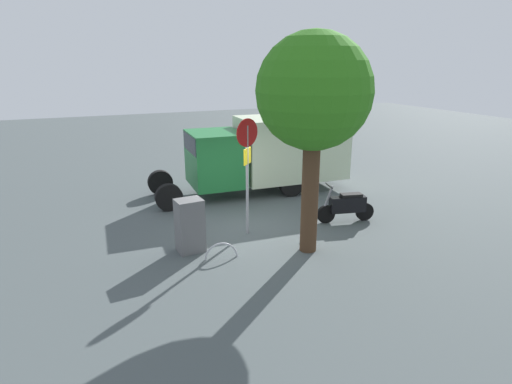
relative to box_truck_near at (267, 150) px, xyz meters
name	(u,v)px	position (x,y,z in m)	size (l,w,h in m)	color
ground_plane	(249,228)	(2.06, 3.27, -1.55)	(60.00, 60.00, 0.00)	#485051
box_truck_near	(267,150)	(0.00, 0.00, 0.00)	(7.32, 2.50, 2.75)	black
motorcycle	(347,205)	(-0.90, 3.92, -1.03)	(1.79, 0.69, 1.20)	black
stop_sign	(247,159)	(2.22, 3.57, 0.63)	(0.71, 0.33, 3.27)	#9E9EA3
street_tree	(314,94)	(1.21, 5.24, 2.43)	(2.77, 2.77, 5.43)	#47301E
utility_cabinet	(190,226)	(4.02, 4.08, -0.85)	(0.66, 0.53, 1.40)	slate
bike_rack_hoop	(221,258)	(3.44, 4.82, -1.55)	(0.85, 0.85, 0.05)	#B7B7BC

